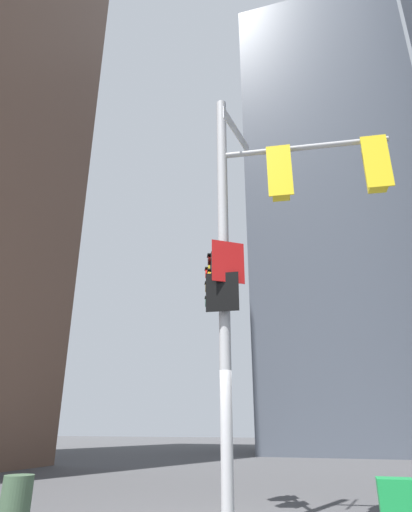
# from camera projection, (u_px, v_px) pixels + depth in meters

# --- Properties ---
(building_mid_block) EXTENTS (12.11, 12.11, 34.47)m
(building_mid_block) POSITION_uv_depth(u_px,v_px,m) (336.00, 214.00, 33.97)
(building_mid_block) COLOR #4C5460
(building_mid_block) RESTS_ON ground
(signal_pole_assembly) EXTENTS (4.25, 2.85, 8.29)m
(signal_pole_assembly) POSITION_uv_depth(u_px,v_px,m) (253.00, 248.00, 8.56)
(signal_pole_assembly) COLOR #B2B2B5
(signal_pole_assembly) RESTS_ON ground
(trash_bin) EXTENTS (0.50, 0.50, 0.83)m
(trash_bin) POSITION_uv_depth(u_px,v_px,m) (16.00, 503.00, 7.14)
(trash_bin) COLOR #3F593F
(trash_bin) RESTS_ON ground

